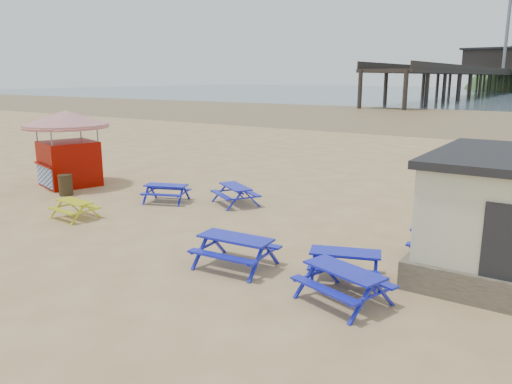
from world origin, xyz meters
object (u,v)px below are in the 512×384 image
Objects in this scene: picnic_table_yellow at (75,209)px; litter_bin at (66,185)px; ice_cream_kiosk at (67,138)px; picnic_table_blue_a at (166,193)px; picnic_table_blue_b at (235,195)px.

litter_bin is at bearing 152.77° from picnic_table_yellow.
picnic_table_yellow is 3.98m from litter_bin.
picnic_table_yellow is 6.39m from ice_cream_kiosk.
ice_cream_kiosk is (-6.08, -0.14, 1.87)m from picnic_table_blue_a.
picnic_table_yellow is at bearing -31.33° from litter_bin.
litter_bin is (-7.07, -2.81, 0.08)m from picnic_table_blue_b.
ice_cream_kiosk reaches higher than picnic_table_blue_a.
picnic_table_yellow is at bearing -18.49° from ice_cream_kiosk.
litter_bin reaches higher than picnic_table_blue_a.
ice_cream_kiosk is at bearing 159.30° from picnic_table_blue_a.
picnic_table_blue_a is at bearing 17.69° from ice_cream_kiosk.
picnic_table_blue_a is at bearing -123.54° from picnic_table_blue_b.
ice_cream_kiosk is at bearing 149.25° from picnic_table_yellow.
picnic_table_yellow is 1.80× the size of litter_bin.
picnic_table_blue_a is 0.43× the size of ice_cream_kiosk.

